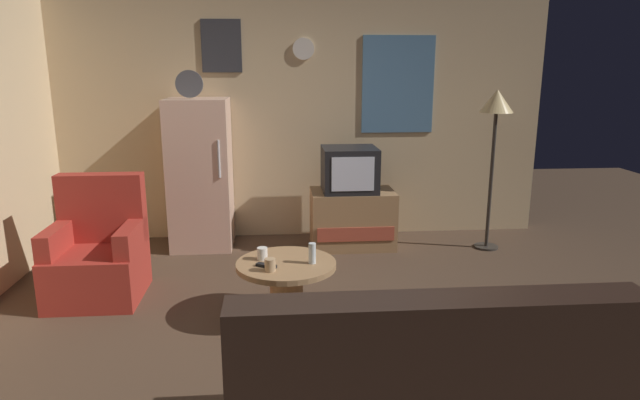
{
  "coord_description": "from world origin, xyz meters",
  "views": [
    {
      "loc": [
        -0.25,
        -3.4,
        1.8
      ],
      "look_at": [
        0.09,
        0.9,
        0.75
      ],
      "focal_mm": 30.78,
      "sensor_mm": 36.0,
      "label": 1
    }
  ],
  "objects_px": {
    "tv_stand": "(352,219)",
    "standing_lamp": "(496,114)",
    "remote_control": "(266,266)",
    "fridge": "(201,174)",
    "mug_ceramic_tan": "(270,265)",
    "wine_glass": "(312,253)",
    "mug_ceramic_white": "(262,254)",
    "crt_tv": "(350,169)",
    "armchair": "(98,255)",
    "coffee_table": "(287,291)"
  },
  "relations": [
    {
      "from": "tv_stand",
      "to": "standing_lamp",
      "type": "bearing_deg",
      "value": -7.04
    },
    {
      "from": "tv_stand",
      "to": "remote_control",
      "type": "height_order",
      "value": "tv_stand"
    },
    {
      "from": "fridge",
      "to": "tv_stand",
      "type": "bearing_deg",
      "value": -5.38
    },
    {
      "from": "mug_ceramic_tan",
      "to": "fridge",
      "type": "bearing_deg",
      "value": 109.98
    },
    {
      "from": "tv_stand",
      "to": "wine_glass",
      "type": "distance_m",
      "value": 1.77
    },
    {
      "from": "wine_glass",
      "to": "mug_ceramic_white",
      "type": "bearing_deg",
      "value": 163.15
    },
    {
      "from": "crt_tv",
      "to": "mug_ceramic_white",
      "type": "relative_size",
      "value": 6.0
    },
    {
      "from": "standing_lamp",
      "to": "armchair",
      "type": "xyz_separation_m",
      "value": [
        -3.55,
        -0.91,
        -1.02
      ]
    },
    {
      "from": "mug_ceramic_white",
      "to": "mug_ceramic_tan",
      "type": "relative_size",
      "value": 1.0
    },
    {
      "from": "mug_ceramic_tan",
      "to": "armchair",
      "type": "xyz_separation_m",
      "value": [
        -1.37,
        0.72,
        -0.15
      ]
    },
    {
      "from": "coffee_table",
      "to": "mug_ceramic_tan",
      "type": "bearing_deg",
      "value": -123.36
    },
    {
      "from": "armchair",
      "to": "crt_tv",
      "type": "bearing_deg",
      "value": 26.61
    },
    {
      "from": "standing_lamp",
      "to": "coffee_table",
      "type": "bearing_deg",
      "value": -144.68
    },
    {
      "from": "standing_lamp",
      "to": "coffee_table",
      "type": "height_order",
      "value": "standing_lamp"
    },
    {
      "from": "coffee_table",
      "to": "mug_ceramic_tan",
      "type": "relative_size",
      "value": 8.0
    },
    {
      "from": "mug_ceramic_tan",
      "to": "armchair",
      "type": "height_order",
      "value": "armchair"
    },
    {
      "from": "crt_tv",
      "to": "standing_lamp",
      "type": "xyz_separation_m",
      "value": [
        1.4,
        -0.17,
        0.56
      ]
    },
    {
      "from": "fridge",
      "to": "mug_ceramic_tan",
      "type": "bearing_deg",
      "value": -70.02
    },
    {
      "from": "fridge",
      "to": "mug_ceramic_white",
      "type": "distance_m",
      "value": 1.85
    },
    {
      "from": "wine_glass",
      "to": "crt_tv",
      "type": "bearing_deg",
      "value": 73.79
    },
    {
      "from": "tv_stand",
      "to": "armchair",
      "type": "relative_size",
      "value": 0.87
    },
    {
      "from": "wine_glass",
      "to": "mug_ceramic_white",
      "type": "xyz_separation_m",
      "value": [
        -0.36,
        0.11,
        -0.03
      ]
    },
    {
      "from": "crt_tv",
      "to": "armchair",
      "type": "xyz_separation_m",
      "value": [
        -2.16,
        -1.08,
        -0.46
      ]
    },
    {
      "from": "mug_ceramic_tan",
      "to": "remote_control",
      "type": "distance_m",
      "value": 0.09
    },
    {
      "from": "mug_ceramic_white",
      "to": "armchair",
      "type": "distance_m",
      "value": 1.41
    },
    {
      "from": "mug_ceramic_white",
      "to": "tv_stand",
      "type": "bearing_deg",
      "value": 60.72
    },
    {
      "from": "mug_ceramic_tan",
      "to": "remote_control",
      "type": "height_order",
      "value": "mug_ceramic_tan"
    },
    {
      "from": "fridge",
      "to": "standing_lamp",
      "type": "bearing_deg",
      "value": -6.16
    },
    {
      "from": "tv_stand",
      "to": "crt_tv",
      "type": "bearing_deg",
      "value": -178.47
    },
    {
      "from": "fridge",
      "to": "crt_tv",
      "type": "relative_size",
      "value": 3.28
    },
    {
      "from": "standing_lamp",
      "to": "coffee_table",
      "type": "relative_size",
      "value": 2.21
    },
    {
      "from": "crt_tv",
      "to": "remote_control",
      "type": "distance_m",
      "value": 1.94
    },
    {
      "from": "mug_ceramic_white",
      "to": "armchair",
      "type": "bearing_deg",
      "value": 159.85
    },
    {
      "from": "standing_lamp",
      "to": "crt_tv",
      "type": "bearing_deg",
      "value": 173.18
    },
    {
      "from": "standing_lamp",
      "to": "wine_glass",
      "type": "xyz_separation_m",
      "value": [
        -1.88,
        -1.5,
        -0.84
      ]
    },
    {
      "from": "standing_lamp",
      "to": "wine_glass",
      "type": "distance_m",
      "value": 2.55
    },
    {
      "from": "wine_glass",
      "to": "mug_ceramic_tan",
      "type": "relative_size",
      "value": 1.67
    },
    {
      "from": "fridge",
      "to": "coffee_table",
      "type": "bearing_deg",
      "value": -65.24
    },
    {
      "from": "crt_tv",
      "to": "armchair",
      "type": "bearing_deg",
      "value": -153.39
    },
    {
      "from": "remote_control",
      "to": "fridge",
      "type": "bearing_deg",
      "value": 141.08
    },
    {
      "from": "standing_lamp",
      "to": "mug_ceramic_white",
      "type": "xyz_separation_m",
      "value": [
        -2.24,
        -1.4,
        -0.87
      ]
    },
    {
      "from": "coffee_table",
      "to": "armchair",
      "type": "xyz_separation_m",
      "value": [
        -1.49,
        0.55,
        0.12
      ]
    },
    {
      "from": "tv_stand",
      "to": "remote_control",
      "type": "bearing_deg",
      "value": -116.14
    },
    {
      "from": "standing_lamp",
      "to": "mug_ceramic_white",
      "type": "height_order",
      "value": "standing_lamp"
    },
    {
      "from": "crt_tv",
      "to": "mug_ceramic_white",
      "type": "bearing_deg",
      "value": -118.29
    },
    {
      "from": "crt_tv",
      "to": "standing_lamp",
      "type": "distance_m",
      "value": 1.51
    },
    {
      "from": "fridge",
      "to": "mug_ceramic_tan",
      "type": "xyz_separation_m",
      "value": [
        0.71,
        -1.95,
        -0.27
      ]
    },
    {
      "from": "armchair",
      "to": "remote_control",
      "type": "bearing_deg",
      "value": -25.51
    },
    {
      "from": "fridge",
      "to": "standing_lamp",
      "type": "relative_size",
      "value": 1.11
    },
    {
      "from": "standing_lamp",
      "to": "mug_ceramic_white",
      "type": "relative_size",
      "value": 17.67
    }
  ]
}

